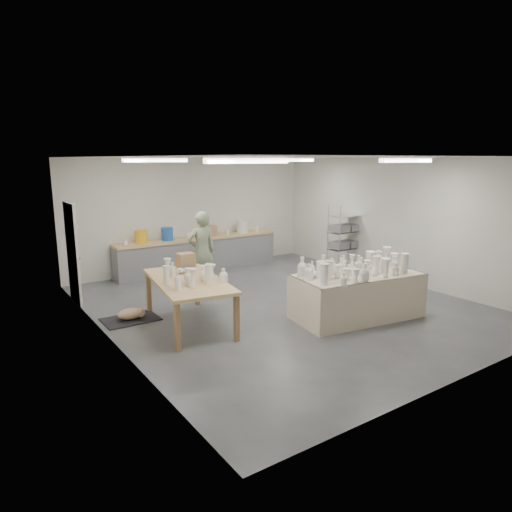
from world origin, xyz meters
TOP-DOWN VIEW (x-y plane):
  - room at (-0.11, 0.08)m, footprint 8.00×8.02m
  - back_counter at (-0.01, 3.68)m, footprint 4.60×0.60m
  - wire_shelf at (3.20, 1.40)m, footprint 0.88×0.48m
  - drying_table at (0.71, -1.42)m, footprint 2.55×1.49m
  - work_table at (-2.06, 0.07)m, footprint 1.49×2.43m
  - rug at (-2.90, 0.86)m, footprint 1.00×0.70m
  - cat at (-2.88, 0.85)m, footprint 0.56×0.48m
  - potter at (-0.85, 1.86)m, footprint 0.70×0.49m
  - red_stool at (-0.85, 2.13)m, footprint 0.40×0.40m

SIDE VIEW (x-z plane):
  - rug at x=-2.90m, z-range 0.00..0.02m
  - cat at x=-2.88m, z-range 0.02..0.23m
  - red_stool at x=-0.85m, z-range 0.11..0.41m
  - drying_table at x=0.71m, z-range -0.14..1.08m
  - back_counter at x=-0.01m, z-range -0.13..1.11m
  - work_table at x=-2.06m, z-range 0.24..1.45m
  - potter at x=-0.85m, z-range 0.00..1.83m
  - wire_shelf at x=3.20m, z-range 0.02..1.82m
  - room at x=-0.11m, z-range 0.56..3.56m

